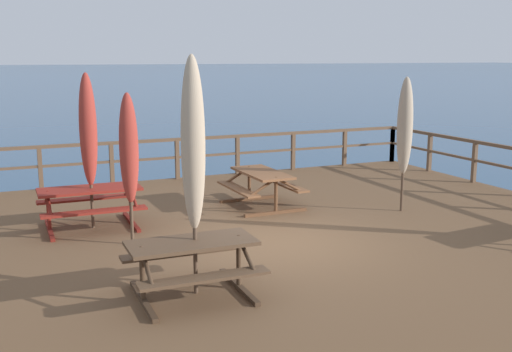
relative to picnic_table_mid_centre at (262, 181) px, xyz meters
name	(u,v)px	position (x,y,z in m)	size (l,w,h in m)	color
ground_plane	(277,277)	(-0.79, -2.43, -1.20)	(600.00, 600.00, 0.00)	navy
wooden_deck	(277,259)	(-0.79, -2.43, -0.88)	(13.96, 12.51, 0.65)	brown
railing_waterside_far	(177,151)	(-0.79, 3.67, 0.19)	(13.76, 0.10, 1.09)	brown
picnic_table_mid_centre	(262,181)	(0.00, 0.00, 0.00)	(1.42, 1.73, 0.78)	brown
picnic_table_back_left	(192,256)	(-2.92, -4.20, 0.00)	(1.73, 1.44, 0.78)	brown
picnic_table_mid_left	(90,199)	(-3.63, -0.21, 0.01)	(1.90, 1.44, 0.78)	maroon
patio_umbrella_short_back	(193,145)	(-2.84, -4.13, 1.49)	(0.32, 0.32, 3.22)	#4C3828
patio_umbrella_tall_mid_right	(88,131)	(-3.60, -0.23, 1.29)	(0.32, 0.32, 2.90)	#4C3828
patio_umbrella_tall_back_right	(405,127)	(2.53, -1.50, 1.22)	(0.32, 0.32, 2.78)	#4C3828
patio_umbrella_short_front	(129,149)	(-3.15, -1.56, 1.10)	(0.32, 0.32, 2.60)	#4C3828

